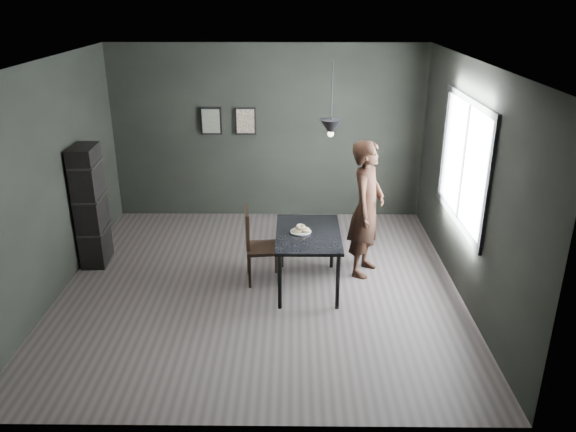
{
  "coord_description": "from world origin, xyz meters",
  "views": [
    {
      "loc": [
        0.41,
        -6.35,
        3.53
      ],
      "look_at": [
        0.35,
        0.05,
        0.95
      ],
      "focal_mm": 35.0,
      "sensor_mm": 36.0,
      "label": 1
    }
  ],
  "objects_px": {
    "woman": "(366,209)",
    "wood_chair": "(256,241)",
    "shelf_unit": "(91,206)",
    "pendant_lamp": "(331,127)",
    "cafe_table": "(308,238)",
    "white_plate": "(301,232)"
  },
  "relations": [
    {
      "from": "cafe_table",
      "to": "woman",
      "type": "xyz_separation_m",
      "value": [
        0.76,
        0.42,
        0.23
      ]
    },
    {
      "from": "white_plate",
      "to": "wood_chair",
      "type": "distance_m",
      "value": 0.62
    },
    {
      "from": "cafe_table",
      "to": "wood_chair",
      "type": "height_order",
      "value": "wood_chair"
    },
    {
      "from": "woman",
      "to": "shelf_unit",
      "type": "bearing_deg",
      "value": 109.38
    },
    {
      "from": "shelf_unit",
      "to": "pendant_lamp",
      "type": "height_order",
      "value": "pendant_lamp"
    },
    {
      "from": "cafe_table",
      "to": "woman",
      "type": "distance_m",
      "value": 0.9
    },
    {
      "from": "cafe_table",
      "to": "wood_chair",
      "type": "distance_m",
      "value": 0.69
    },
    {
      "from": "wood_chair",
      "to": "pendant_lamp",
      "type": "distance_m",
      "value": 1.74
    },
    {
      "from": "wood_chair",
      "to": "pendant_lamp",
      "type": "relative_size",
      "value": 1.15
    },
    {
      "from": "wood_chair",
      "to": "pendant_lamp",
      "type": "xyz_separation_m",
      "value": [
        0.91,
        -0.05,
        1.49
      ]
    },
    {
      "from": "cafe_table",
      "to": "shelf_unit",
      "type": "height_order",
      "value": "shelf_unit"
    },
    {
      "from": "white_plate",
      "to": "woman",
      "type": "bearing_deg",
      "value": 26.11
    },
    {
      "from": "white_plate",
      "to": "shelf_unit",
      "type": "bearing_deg",
      "value": 166.45
    },
    {
      "from": "cafe_table",
      "to": "pendant_lamp",
      "type": "bearing_deg",
      "value": 21.8
    },
    {
      "from": "shelf_unit",
      "to": "cafe_table",
      "type": "bearing_deg",
      "value": -16.73
    },
    {
      "from": "woman",
      "to": "pendant_lamp",
      "type": "height_order",
      "value": "pendant_lamp"
    },
    {
      "from": "woman",
      "to": "wood_chair",
      "type": "relative_size",
      "value": 1.83
    },
    {
      "from": "cafe_table",
      "to": "wood_chair",
      "type": "bearing_deg",
      "value": 167.28
    },
    {
      "from": "shelf_unit",
      "to": "pendant_lamp",
      "type": "xyz_separation_m",
      "value": [
        3.17,
        -0.58,
        1.22
      ]
    },
    {
      "from": "white_plate",
      "to": "pendant_lamp",
      "type": "xyz_separation_m",
      "value": [
        0.34,
        0.1,
        1.29
      ]
    },
    {
      "from": "cafe_table",
      "to": "wood_chair",
      "type": "relative_size",
      "value": 1.21
    },
    {
      "from": "shelf_unit",
      "to": "pendant_lamp",
      "type": "bearing_deg",
      "value": -13.99
    }
  ]
}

